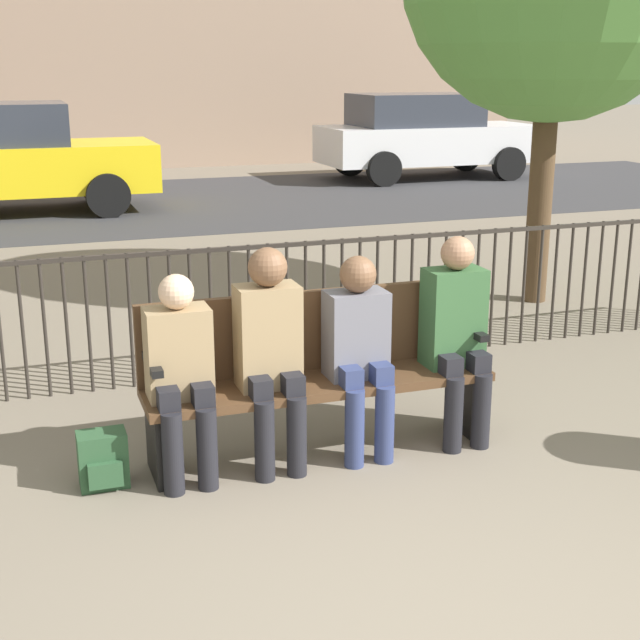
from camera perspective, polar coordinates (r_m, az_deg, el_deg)
park_bench at (r=5.08m, az=-0.30°, el=-3.01°), size 1.99×0.45×0.92m
seated_person_0 at (r=4.73m, az=-8.90°, el=-3.06°), size 0.34×0.39×1.12m
seated_person_1 at (r=4.82m, az=-3.20°, el=-1.74°), size 0.34×0.39×1.23m
seated_person_2 at (r=4.99m, az=2.53°, el=-1.63°), size 0.34×0.39×1.15m
seated_person_3 at (r=5.23m, az=8.73°, el=-0.60°), size 0.34×0.39×1.22m
backpack at (r=4.89m, az=-13.71°, el=-8.72°), size 0.25×0.21×0.30m
fence_railing at (r=6.33m, az=-4.51°, el=1.36°), size 9.01×0.03×0.95m
street_surface at (r=14.62m, az=-12.97°, el=7.17°), size 24.00×6.00×0.01m
parked_car_0 at (r=14.18m, az=-19.61°, el=9.81°), size 4.20×1.94×1.62m
parked_car_1 at (r=17.77m, az=6.69°, el=11.70°), size 4.20×1.94×1.62m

